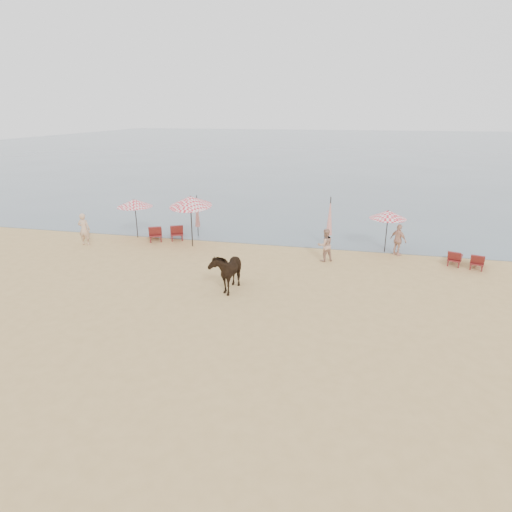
{
  "coord_description": "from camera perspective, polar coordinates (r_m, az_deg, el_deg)",
  "views": [
    {
      "loc": [
        3.66,
        -11.09,
        6.75
      ],
      "look_at": [
        0.0,
        5.0,
        1.1
      ],
      "focal_mm": 30.0,
      "sensor_mm": 36.0,
      "label": 1
    }
  ],
  "objects": [
    {
      "name": "beachgoer_right_a",
      "position": [
        20.2,
        9.2,
        1.46
      ],
      "size": [
        0.95,
        0.89,
        1.56
      ],
      "primitive_type": "imported",
      "rotation": [
        0.0,
        0.0,
        3.67
      ],
      "color": "tan",
      "rests_on": "ground"
    },
    {
      "name": "umbrella_open_right",
      "position": [
        21.8,
        17.21,
        5.3
      ],
      "size": [
        1.77,
        1.77,
        2.16
      ],
      "rotation": [
        0.0,
        0.0,
        -0.28
      ],
      "color": "black",
      "rests_on": "ground"
    },
    {
      "name": "lounger_cluster_left",
      "position": [
        23.86,
        -11.9,
        3.16
      ],
      "size": [
        2.36,
        2.33,
        0.64
      ],
      "rotation": [
        0.0,
        0.0,
        0.44
      ],
      "color": "maroon",
      "rests_on": "ground"
    },
    {
      "name": "beachgoer_right_b",
      "position": [
        21.85,
        18.44,
        2.04
      ],
      "size": [
        0.91,
        0.91,
        1.55
      ],
      "primitive_type": "imported",
      "rotation": [
        0.0,
        0.0,
        2.36
      ],
      "color": "tan",
      "rests_on": "ground"
    },
    {
      "name": "umbrella_open_left_a",
      "position": [
        24.34,
        -15.87,
        6.82
      ],
      "size": [
        1.91,
        1.91,
        2.18
      ],
      "rotation": [
        0.0,
        0.0,
        0.32
      ],
      "color": "black",
      "rests_on": "ground"
    },
    {
      "name": "umbrella_closed_right",
      "position": [
        22.15,
        9.81,
        5.21
      ],
      "size": [
        0.32,
        0.32,
        2.63
      ],
      "rotation": [
        0.0,
        0.0,
        -0.25
      ],
      "color": "black",
      "rests_on": "ground"
    },
    {
      "name": "beachgoer_left",
      "position": [
        24.12,
        -21.94,
        3.35
      ],
      "size": [
        0.66,
        0.46,
        1.7
      ],
      "primitive_type": "imported",
      "rotation": [
        0.0,
        0.0,
        3.24
      ],
      "color": "tan",
      "rests_on": "ground"
    },
    {
      "name": "cow",
      "position": [
        16.79,
        -3.87,
        -1.86
      ],
      "size": [
        0.98,
        1.97,
        1.62
      ],
      "primitive_type": "imported",
      "rotation": [
        0.0,
        0.0,
        -0.06
      ],
      "color": "black",
      "rests_on": "ground"
    },
    {
      "name": "umbrella_closed_left",
      "position": [
        24.01,
        -7.85,
        5.91
      ],
      "size": [
        0.28,
        0.28,
        2.32
      ],
      "rotation": [
        0.0,
        0.0,
        0.26
      ],
      "color": "black",
      "rests_on": "ground"
    },
    {
      "name": "umbrella_open_left_b",
      "position": [
        22.01,
        -8.74,
        7.24
      ],
      "size": [
        2.16,
        2.2,
        2.75
      ],
      "rotation": [
        0.0,
        0.0,
        -0.29
      ],
      "color": "black",
      "rests_on": "ground"
    },
    {
      "name": "ground",
      "position": [
        13.49,
        -4.81,
        -11.19
      ],
      "size": [
        120.0,
        120.0,
        0.0
      ],
      "primitive_type": "plane",
      "color": "tan",
      "rests_on": "ground"
    },
    {
      "name": "lounger_cluster_right",
      "position": [
        21.52,
        26.22,
        -0.35
      ],
      "size": [
        1.85,
        1.81,
        0.53
      ],
      "rotation": [
        0.0,
        0.0,
        -0.3
      ],
      "color": "maroon",
      "rests_on": "ground"
    },
    {
      "name": "sea",
      "position": [
        91.42,
        10.82,
        14.33
      ],
      "size": [
        160.0,
        140.0,
        0.06
      ],
      "primitive_type": "cube",
      "color": "#51606B",
      "rests_on": "ground"
    }
  ]
}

